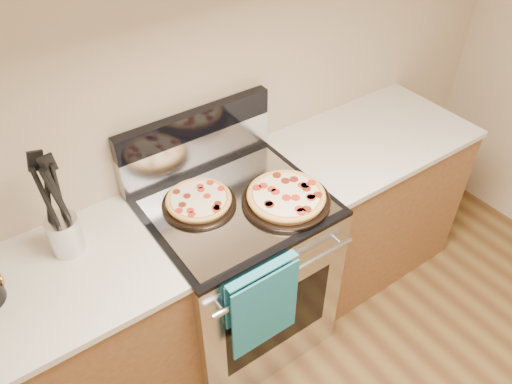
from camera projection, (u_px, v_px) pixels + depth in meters
wall_back at (186, 81)px, 2.10m from camera, size 4.00×0.00×4.00m
range_body at (237, 273)px, 2.47m from camera, size 0.76×0.68×0.90m
oven_window at (278, 320)px, 2.26m from camera, size 0.56×0.01×0.40m
cooktop at (235, 204)px, 2.17m from camera, size 0.76×0.68×0.02m
backsplash_lower at (197, 151)px, 2.29m from camera, size 0.76×0.06×0.18m
backsplash_upper at (195, 124)px, 2.20m from camera, size 0.76×0.06×0.12m
oven_handle at (287, 275)px, 2.01m from camera, size 0.70×0.03×0.03m
dish_towel at (262, 305)px, 2.02m from camera, size 0.32×0.05×0.42m
foil_sheet at (238, 206)px, 2.14m from camera, size 0.70×0.55×0.01m
cabinet_left at (60, 363)px, 2.11m from camera, size 1.00×0.62×0.88m
countertop_left at (28, 296)px, 1.81m from camera, size 1.02×0.64×0.03m
cabinet_right at (362, 203)px, 2.88m from camera, size 1.00×0.62×0.88m
countertop_right at (374, 138)px, 2.58m from camera, size 1.02×0.64×0.03m
pepperoni_pizza_back at (199, 201)px, 2.13m from camera, size 0.36×0.36×0.04m
pepperoni_pizza_front at (286, 197)px, 2.14m from camera, size 0.42×0.42×0.05m
utensil_crock at (65, 235)px, 1.91m from camera, size 0.15×0.15×0.16m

